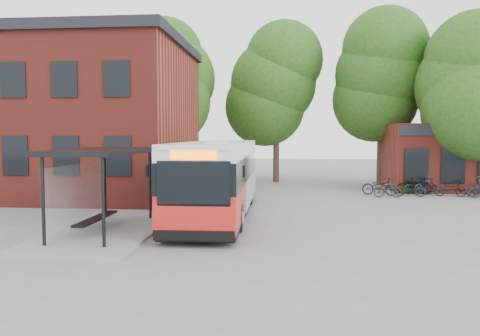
# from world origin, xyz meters

# --- Properties ---
(ground) EXTENTS (100.00, 100.00, 0.00)m
(ground) POSITION_xyz_m (0.00, 0.00, 0.00)
(ground) COLOR slate
(station_building) EXTENTS (18.40, 10.40, 8.50)m
(station_building) POSITION_xyz_m (-13.00, 9.00, 4.25)
(station_building) COLOR maroon
(station_building) RESTS_ON ground
(bus_shelter) EXTENTS (3.60, 7.00, 2.90)m
(bus_shelter) POSITION_xyz_m (-4.50, -1.00, 1.45)
(bus_shelter) COLOR black
(bus_shelter) RESTS_ON ground
(bike_rail) EXTENTS (5.20, 0.10, 0.38)m
(bike_rail) POSITION_xyz_m (9.28, 10.00, 0.19)
(bike_rail) COLOR black
(bike_rail) RESTS_ON ground
(tree_0) EXTENTS (7.92, 7.92, 11.00)m
(tree_0) POSITION_xyz_m (-6.00, 16.00, 5.50)
(tree_0) COLOR #214913
(tree_0) RESTS_ON ground
(tree_1) EXTENTS (7.92, 7.92, 10.40)m
(tree_1) POSITION_xyz_m (1.00, 17.00, 5.20)
(tree_1) COLOR #214913
(tree_1) RESTS_ON ground
(tree_2) EXTENTS (7.92, 7.92, 11.00)m
(tree_2) POSITION_xyz_m (8.00, 16.00, 5.50)
(tree_2) COLOR #214913
(tree_2) RESTS_ON ground
(city_bus) EXTENTS (2.73, 12.03, 3.05)m
(city_bus) POSITION_xyz_m (-1.16, 3.07, 1.52)
(city_bus) COLOR red
(city_bus) RESTS_ON ground
(bicycle_0) EXTENTS (1.98, 1.23, 0.98)m
(bicycle_0) POSITION_xyz_m (6.81, 10.12, 0.49)
(bicycle_0) COLOR black
(bicycle_0) RESTS_ON ground
(bicycle_1) EXTENTS (1.48, 0.48, 0.88)m
(bicycle_1) POSITION_xyz_m (7.05, 9.12, 0.44)
(bicycle_1) COLOR #23242B
(bicycle_1) RESTS_ON ground
(bicycle_2) EXTENTS (1.66, 0.93, 0.83)m
(bicycle_2) POSITION_xyz_m (8.35, 9.67, 0.41)
(bicycle_2) COLOR black
(bicycle_2) RESTS_ON ground
(bicycle_3) EXTENTS (1.59, 0.82, 0.92)m
(bicycle_3) POSITION_xyz_m (9.04, 10.84, 0.46)
(bicycle_3) COLOR black
(bicycle_3) RESTS_ON ground
(bicycle_4) EXTENTS (1.92, 0.75, 0.99)m
(bicycle_4) POSITION_xyz_m (8.86, 10.75, 0.50)
(bicycle_4) COLOR black
(bicycle_4) RESTS_ON ground
(bicycle_5) EXTENTS (1.65, 1.02, 0.96)m
(bicycle_5) POSITION_xyz_m (9.49, 10.71, 0.48)
(bicycle_5) COLOR #22232C
(bicycle_5) RESTS_ON ground
(bicycle_6) EXTENTS (1.70, 0.82, 0.86)m
(bicycle_6) POSITION_xyz_m (10.54, 9.94, 0.43)
(bicycle_6) COLOR black
(bicycle_6) RESTS_ON ground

